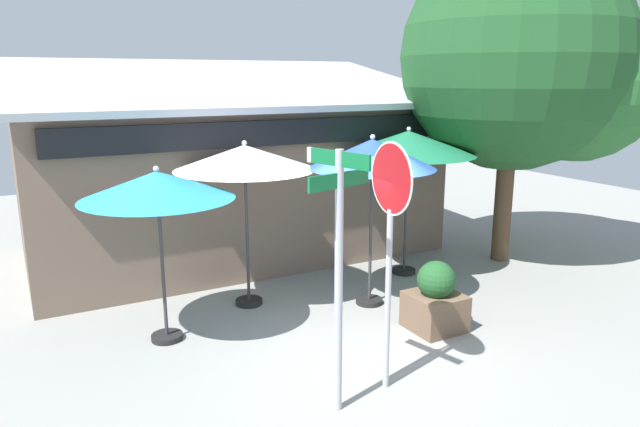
# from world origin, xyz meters

# --- Properties ---
(ground_plane) EXTENTS (28.00, 28.00, 0.10)m
(ground_plane) POSITION_xyz_m (0.00, 0.00, -0.05)
(ground_plane) COLOR gray
(cafe_building) EXTENTS (8.51, 4.88, 4.03)m
(cafe_building) POSITION_xyz_m (-0.04, 5.05, 1.62)
(cafe_building) COLOR #705B4C
(cafe_building) RESTS_ON ground
(street_sign_post) EXTENTS (0.83, 0.88, 2.93)m
(street_sign_post) POSITION_xyz_m (-1.17, -1.34, 1.80)
(street_sign_post) COLOR #A8AAB2
(street_sign_post) RESTS_ON ground
(stop_sign) EXTENTS (0.07, 0.83, 2.96)m
(stop_sign) POSITION_xyz_m (-0.42, -1.21, 2.09)
(stop_sign) COLOR #A8AAB2
(stop_sign) RESTS_ON ground
(patio_umbrella_teal_left) EXTENTS (2.08, 2.08, 2.49)m
(patio_umbrella_teal_left) POSITION_xyz_m (-2.42, 1.34, 2.21)
(patio_umbrella_teal_left) COLOR black
(patio_umbrella_teal_left) RESTS_ON ground
(patio_umbrella_ivory_center) EXTENTS (2.22, 2.22, 2.69)m
(patio_umbrella_ivory_center) POSITION_xyz_m (-0.90, 2.01, 2.40)
(patio_umbrella_ivory_center) COLOR black
(patio_umbrella_ivory_center) RESTS_ON ground
(patio_umbrella_royal_blue_right) EXTENTS (2.00, 2.00, 2.78)m
(patio_umbrella_royal_blue_right) POSITION_xyz_m (0.86, 1.09, 2.46)
(patio_umbrella_royal_blue_right) COLOR black
(patio_umbrella_royal_blue_right) RESTS_ON ground
(patio_umbrella_forest_green_far_right) EXTENTS (2.45, 2.45, 2.77)m
(patio_umbrella_forest_green_far_right) POSITION_xyz_m (2.27, 2.05, 2.46)
(patio_umbrella_forest_green_far_right) COLOR black
(patio_umbrella_forest_green_far_right) RESTS_ON ground
(shade_tree) EXTENTS (4.92, 4.31, 6.17)m
(shade_tree) POSITION_xyz_m (4.84, 1.66, 3.89)
(shade_tree) COLOR brown
(shade_tree) RESTS_ON ground
(sidewalk_planter) EXTENTS (0.74, 0.74, 1.04)m
(sidewalk_planter) POSITION_xyz_m (1.16, -0.19, 0.46)
(sidewalk_planter) COLOR brown
(sidewalk_planter) RESTS_ON ground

